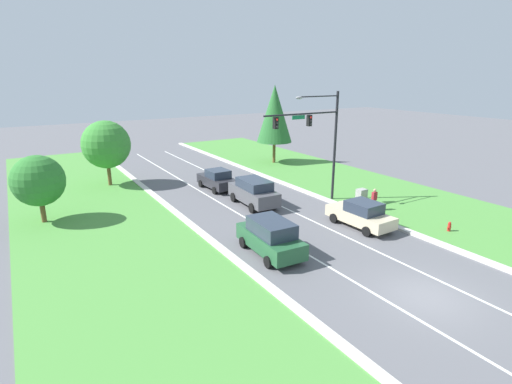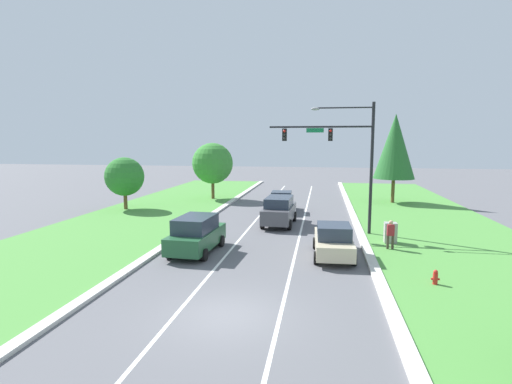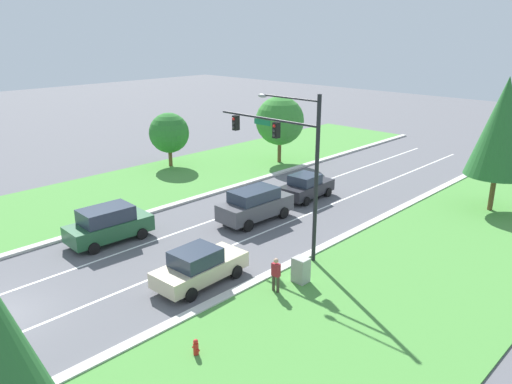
{
  "view_description": "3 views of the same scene",
  "coord_description": "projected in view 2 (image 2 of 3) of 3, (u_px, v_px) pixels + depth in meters",
  "views": [
    {
      "loc": [
        -14.8,
        -9.51,
        9.57
      ],
      "look_at": [
        -1.7,
        11.94,
        2.18
      ],
      "focal_mm": 28.0,
      "sensor_mm": 36.0,
      "label": 1
    },
    {
      "loc": [
        3.13,
        -12.82,
        6.01
      ],
      "look_at": [
        -1.61,
        15.68,
        2.31
      ],
      "focal_mm": 28.0,
      "sensor_mm": 36.0,
      "label": 2
    },
    {
      "loc": [
        20.02,
        -5.32,
        11.28
      ],
      "look_at": [
        -0.25,
        15.79,
        1.65
      ],
      "focal_mm": 35.0,
      "sensor_mm": 36.0,
      "label": 3
    }
  ],
  "objects": [
    {
      "name": "charcoal_sedan",
      "position": [
        282.0,
        202.0,
        34.1
      ],
      "size": [
        2.17,
        4.26,
        1.76
      ],
      "rotation": [
        0.0,
        0.0,
        0.04
      ],
      "color": "#28282D",
      "rests_on": "ground_plane"
    },
    {
      "name": "oak_far_left_tree",
      "position": [
        125.0,
        177.0,
        34.67
      ],
      "size": [
        3.36,
        3.36,
        4.62
      ],
      "color": "brown",
      "rests_on": "ground_plane"
    },
    {
      "name": "curb_strip_right",
      "position": [
        398.0,
        326.0,
        12.89
      ],
      "size": [
        0.5,
        90.0,
        0.15
      ],
      "color": "beige",
      "rests_on": "ground_plane"
    },
    {
      "name": "traffic_signal_mast",
      "position": [
        343.0,
        149.0,
        25.35
      ],
      "size": [
        6.61,
        0.41,
        8.42
      ],
      "color": "black",
      "rests_on": "ground_plane"
    },
    {
      "name": "oak_near_left_tree",
      "position": [
        213.0,
        163.0,
        40.85
      ],
      "size": [
        4.17,
        4.17,
        5.82
      ],
      "color": "brown",
      "rests_on": "ground_plane"
    },
    {
      "name": "fire_hydrant",
      "position": [
        435.0,
        278.0,
        16.6
      ],
      "size": [
        0.34,
        0.2,
        0.7
      ],
      "color": "red",
      "rests_on": "ground_plane"
    },
    {
      "name": "ground_plane",
      "position": [
        228.0,
        316.0,
        13.82
      ],
      "size": [
        160.0,
        160.0,
        0.0
      ],
      "primitive_type": "plane",
      "color": "#5B5B60"
    },
    {
      "name": "curb_strip_left",
      "position": [
        79.0,
        303.0,
        14.72
      ],
      "size": [
        0.5,
        90.0,
        0.15
      ],
      "color": "beige",
      "rests_on": "ground_plane"
    },
    {
      "name": "champagne_sedan",
      "position": [
        333.0,
        241.0,
        20.73
      ],
      "size": [
        2.18,
        4.66,
        1.75
      ],
      "rotation": [
        0.0,
        0.0,
        0.04
      ],
      "color": "beige",
      "rests_on": "ground_plane"
    },
    {
      "name": "utility_cabinet",
      "position": [
        390.0,
        233.0,
        23.39
      ],
      "size": [
        0.7,
        0.6,
        1.27
      ],
      "color": "#9E9E99",
      "rests_on": "ground_plane"
    },
    {
      "name": "lane_stripe_inner_right",
      "position": [
        279.0,
        319.0,
        13.52
      ],
      "size": [
        0.14,
        81.0,
        0.01
      ],
      "color": "white",
      "rests_on": "ground_plane"
    },
    {
      "name": "graphite_suv",
      "position": [
        279.0,
        210.0,
        28.63
      ],
      "size": [
        2.27,
        4.96,
        2.05
      ],
      "rotation": [
        0.0,
        0.0,
        -0.04
      ],
      "color": "#4C4C51",
      "rests_on": "ground_plane"
    },
    {
      "name": "lane_stripe_inner_left",
      "position": [
        178.0,
        312.0,
        14.11
      ],
      "size": [
        0.14,
        81.0,
        0.01
      ],
      "color": "white",
      "rests_on": "ground_plane"
    },
    {
      "name": "forest_suv",
      "position": [
        196.0,
        234.0,
        21.54
      ],
      "size": [
        2.3,
        4.71,
        2.0
      ],
      "rotation": [
        0.0,
        0.0,
        -0.05
      ],
      "color": "#235633",
      "rests_on": "ground_plane"
    },
    {
      "name": "pedestrian",
      "position": [
        391.0,
        234.0,
        21.95
      ],
      "size": [
        0.4,
        0.22,
        1.69
      ],
      "rotation": [
        0.0,
        0.0,
        3.15
      ],
      "color": "#42382D",
      "rests_on": "ground_plane"
    },
    {
      "name": "conifer_near_right_tree",
      "position": [
        395.0,
        146.0,
        38.01
      ],
      "size": [
        3.85,
        3.85,
        8.58
      ],
      "color": "brown",
      "rests_on": "ground_plane"
    }
  ]
}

